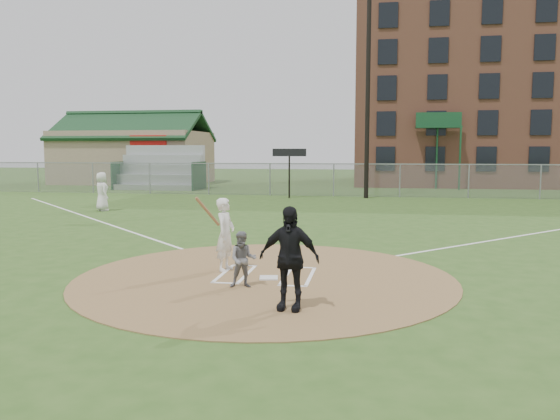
% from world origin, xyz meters
% --- Properties ---
extents(ground, '(140.00, 140.00, 0.00)m').
position_xyz_m(ground, '(0.00, 0.00, 0.00)').
color(ground, '#2F501B').
rests_on(ground, ground).
extents(dirt_circle, '(8.40, 8.40, 0.02)m').
position_xyz_m(dirt_circle, '(0.00, 0.00, 0.01)').
color(dirt_circle, olive).
rests_on(dirt_circle, ground).
extents(home_plate, '(0.46, 0.46, 0.03)m').
position_xyz_m(home_plate, '(0.11, -0.16, 0.03)').
color(home_plate, silver).
rests_on(home_plate, dirt_circle).
extents(foul_line_first, '(17.04, 17.04, 0.01)m').
position_xyz_m(foul_line_first, '(9.00, 9.00, 0.01)').
color(foul_line_first, white).
rests_on(foul_line_first, ground).
extents(foul_line_third, '(17.04, 17.04, 0.01)m').
position_xyz_m(foul_line_third, '(-9.00, 9.00, 0.01)').
color(foul_line_third, white).
rests_on(foul_line_third, ground).
extents(catcher, '(0.64, 0.54, 1.16)m').
position_xyz_m(catcher, '(-0.26, -1.02, 0.60)').
color(catcher, slate).
rests_on(catcher, dirt_circle).
extents(umpire, '(1.12, 0.57, 1.84)m').
position_xyz_m(umpire, '(0.90, -2.40, 0.94)').
color(umpire, black).
rests_on(umpire, dirt_circle).
extents(ondeck_player, '(1.04, 1.03, 1.81)m').
position_xyz_m(ondeck_player, '(-10.13, 11.96, 0.91)').
color(ondeck_player, silver).
rests_on(ondeck_player, ground).
extents(batters_boxes, '(2.08, 1.88, 0.01)m').
position_xyz_m(batters_boxes, '(0.00, 0.15, 0.03)').
color(batters_boxes, white).
rests_on(batters_boxes, dirt_circle).
extents(batter_at_plate, '(0.80, 0.96, 1.78)m').
position_xyz_m(batter_at_plate, '(-1.04, 0.47, 0.88)').
color(batter_at_plate, white).
rests_on(batter_at_plate, dirt_circle).
extents(outfield_fence, '(56.08, 0.08, 2.03)m').
position_xyz_m(outfield_fence, '(0.00, 22.00, 1.02)').
color(outfield_fence, slate).
rests_on(outfield_fence, ground).
extents(bleachers, '(6.08, 3.20, 3.20)m').
position_xyz_m(bleachers, '(-13.00, 26.20, 1.59)').
color(bleachers, '#B7BABF').
rests_on(bleachers, ground).
extents(clubhouse, '(12.20, 8.71, 6.23)m').
position_xyz_m(clubhouse, '(-18.00, 32.99, 2.39)').
color(clubhouse, '#9E886B').
rests_on(clubhouse, ground).
extents(brick_warehouse, '(30.00, 17.17, 15.00)m').
position_xyz_m(brick_warehouse, '(16.00, 37.96, 7.50)').
color(brick_warehouse, '#A25D46').
rests_on(brick_warehouse, ground).
extents(light_pole, '(1.20, 0.30, 12.22)m').
position_xyz_m(light_pole, '(2.00, 21.00, 6.61)').
color(light_pole, black).
rests_on(light_pole, ground).
extents(scoreboard_sign, '(2.00, 0.10, 2.93)m').
position_xyz_m(scoreboard_sign, '(-2.50, 20.20, 2.39)').
color(scoreboard_sign, black).
rests_on(scoreboard_sign, ground).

